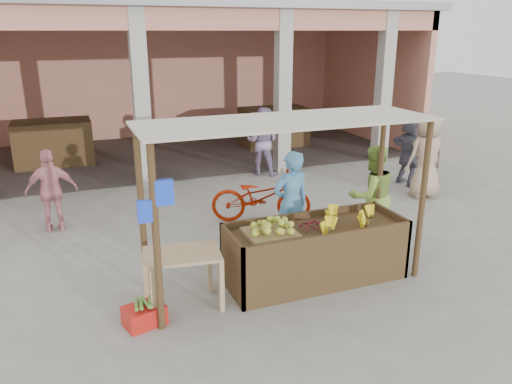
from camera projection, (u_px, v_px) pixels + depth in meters
name	position (u px, v px, depth m)	size (l,w,h in m)	color
ground	(283.00, 285.00, 7.20)	(60.00, 60.00, 0.00)	slate
market_building	(158.00, 60.00, 14.29)	(14.40, 6.40, 4.20)	tan
fruit_stall	(315.00, 254.00, 7.25)	(2.60, 0.95, 0.80)	#4F391F
stall_awning	(283.00, 151.00, 6.64)	(4.09, 1.35, 2.39)	#4F391F
banana_heap	(348.00, 219.00, 7.23)	(1.10, 0.60, 0.20)	yellow
melon_tray	(270.00, 229.00, 6.87)	(0.69, 0.60, 0.19)	olive
berry_heap	(313.00, 224.00, 7.10)	(0.46, 0.38, 0.15)	maroon
side_table	(182.00, 262.00, 6.42)	(1.06, 0.78, 0.79)	tan
papaya_pile	(181.00, 245.00, 6.35)	(0.74, 0.42, 0.21)	#4A9831
red_crate	(144.00, 315.00, 6.20)	(0.48, 0.35, 0.25)	red
plantain_bundle	(143.00, 304.00, 6.15)	(0.38, 0.26, 0.08)	#518831
produce_sacks	(293.00, 162.00, 12.75)	(0.76, 0.47, 0.57)	maroon
vendor_blue	(291.00, 201.00, 7.88)	(0.70, 0.51, 1.86)	#4D93C2
vendor_green	(372.00, 193.00, 8.33)	(0.88, 0.51, 1.82)	#8AB041
motorcycle	(261.00, 196.00, 9.45)	(1.98, 0.68, 1.03)	#911A02
shopper_b	(51.00, 188.00, 8.93)	(0.95, 0.51, 1.62)	#D58589
shopper_c	(427.00, 152.00, 10.75)	(0.98, 0.63, 2.03)	tan
shopper_d	(411.00, 148.00, 11.64)	(1.65, 0.68, 1.78)	#4E4D5A
shopper_f	(262.00, 138.00, 12.46)	(0.91, 0.52, 1.87)	#917CA4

